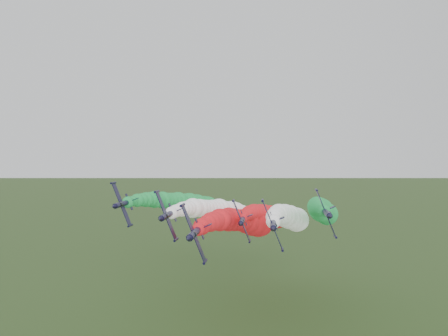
{
  "coord_description": "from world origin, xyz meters",
  "views": [
    {
      "loc": [
        4.48,
        -80.85,
        46.43
      ],
      "look_at": [
        -4.48,
        2.56,
        44.46
      ],
      "focal_mm": 35.0,
      "sensor_mm": 36.0,
      "label": 1
    }
  ],
  "objects_px": {
    "jet_inner_left": "(224,212)",
    "jet_outer_left": "(193,205)",
    "jet_trail": "(267,216)",
    "jet_outer_right": "(322,210)",
    "jet_lead": "(246,222)",
    "jet_inner_right": "(289,218)"
  },
  "relations": [
    {
      "from": "jet_outer_left",
      "to": "jet_trail",
      "type": "xyz_separation_m",
      "value": [
        24.23,
        5.55,
        -3.84
      ]
    },
    {
      "from": "jet_lead",
      "to": "jet_inner_left",
      "type": "relative_size",
      "value": 1.0
    },
    {
      "from": "jet_outer_left",
      "to": "jet_outer_right",
      "type": "bearing_deg",
      "value": -6.51
    },
    {
      "from": "jet_inner_left",
      "to": "jet_trail",
      "type": "distance_m",
      "value": 20.49
    },
    {
      "from": "jet_lead",
      "to": "jet_outer_right",
      "type": "xyz_separation_m",
      "value": [
        22.38,
        16.59,
        1.43
      ]
    },
    {
      "from": "jet_outer_left",
      "to": "jet_inner_right",
      "type": "bearing_deg",
      "value": -17.86
    },
    {
      "from": "jet_inner_right",
      "to": "jet_outer_right",
      "type": "xyz_separation_m",
      "value": [
        10.15,
        5.28,
        1.59
      ]
    },
    {
      "from": "jet_outer_left",
      "to": "jet_outer_right",
      "type": "height_order",
      "value": "jet_outer_left"
    },
    {
      "from": "jet_outer_right",
      "to": "jet_trail",
      "type": "height_order",
      "value": "jet_outer_right"
    },
    {
      "from": "jet_inner_left",
      "to": "jet_outer_left",
      "type": "relative_size",
      "value": 1.0
    },
    {
      "from": "jet_lead",
      "to": "jet_inner_right",
      "type": "relative_size",
      "value": 1.0
    },
    {
      "from": "jet_trail",
      "to": "jet_inner_right",
      "type": "bearing_deg",
      "value": -66.53
    },
    {
      "from": "jet_inner_left",
      "to": "jet_outer_left",
      "type": "bearing_deg",
      "value": 138.37
    },
    {
      "from": "jet_inner_left",
      "to": "jet_inner_right",
      "type": "xyz_separation_m",
      "value": [
        19.43,
        0.28,
        -1.42
      ]
    },
    {
      "from": "jet_inner_left",
      "to": "jet_trail",
      "type": "relative_size",
      "value": 1.0
    },
    {
      "from": "jet_inner_right",
      "to": "jet_lead",
      "type": "bearing_deg",
      "value": -137.24
    },
    {
      "from": "jet_lead",
      "to": "jet_inner_left",
      "type": "distance_m",
      "value": 13.23
    },
    {
      "from": "jet_lead",
      "to": "jet_outer_left",
      "type": "relative_size",
      "value": 1.0
    },
    {
      "from": "jet_lead",
      "to": "jet_trail",
      "type": "xyz_separation_m",
      "value": [
        5.49,
        26.83,
        -1.75
      ]
    },
    {
      "from": "jet_inner_left",
      "to": "jet_trail",
      "type": "height_order",
      "value": "jet_inner_left"
    },
    {
      "from": "jet_lead",
      "to": "jet_inner_right",
      "type": "height_order",
      "value": "jet_lead"
    },
    {
      "from": "jet_lead",
      "to": "jet_inner_right",
      "type": "bearing_deg",
      "value": 42.76
    }
  ]
}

